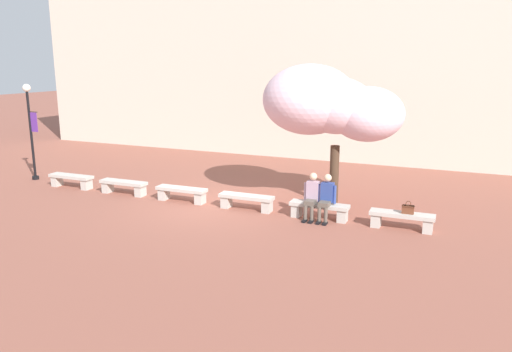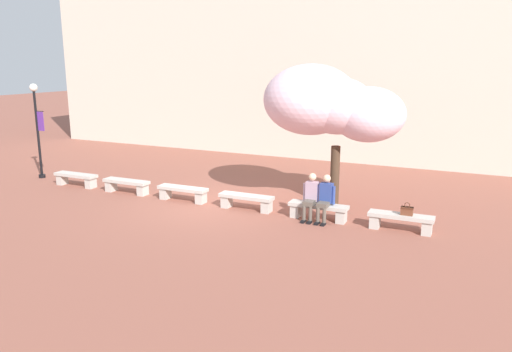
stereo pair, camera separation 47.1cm
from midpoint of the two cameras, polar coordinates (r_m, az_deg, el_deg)
ground_plane at (r=15.25m, az=-5.79°, el=-3.37°), size 100.00×100.00×0.00m
building_facade at (r=24.00m, az=6.13°, el=13.59°), size 28.00×4.00×9.13m
stone_bench_west_end at (r=18.46m, az=-21.04°, el=-0.35°), size 1.65×0.45×0.45m
stone_bench_near_west at (r=17.01m, az=-15.67°, el=-1.04°), size 1.65×0.45×0.45m
stone_bench_center at (r=15.73m, az=-9.35°, el=-1.85°), size 1.65×0.45×0.45m
stone_bench_near_east at (r=14.68m, az=-2.03°, el=-2.76°), size 1.65×0.45×0.45m
stone_bench_east_end at (r=13.91m, az=6.28°, el=-3.73°), size 1.65×0.45×0.45m
stone_bench_far_east at (r=13.46m, az=15.37°, el=-4.70°), size 1.65×0.45×0.45m
person_seated_left at (r=13.81m, az=5.45°, el=-2.11°), size 0.51×0.69×1.29m
person_seated_right at (r=13.69m, az=7.06°, el=-2.27°), size 0.51×0.69×1.29m
handbag at (r=13.35m, az=16.02°, el=-3.63°), size 0.30×0.15×0.34m
cherry_tree_main at (r=14.93m, az=7.37°, el=8.12°), size 4.16×3.00×4.21m
lamp_post_with_banner at (r=20.00m, az=-25.02°, el=5.55°), size 0.54×0.28×3.49m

